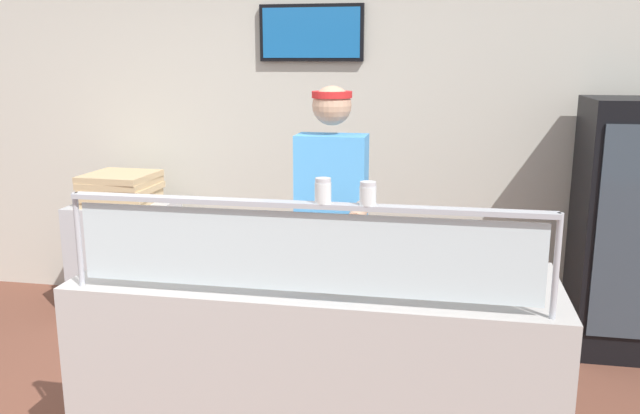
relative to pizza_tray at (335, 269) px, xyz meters
The scene contains 12 objects.
ground_plane 1.12m from the pizza_tray, 97.38° to the left, with size 12.00×12.00×0.00m, color brown.
shop_rear_unit 2.09m from the pizza_tray, 92.15° to the left, with size 6.52×0.13×2.70m.
serving_counter 0.50m from the pizza_tray, 144.95° to the right, with size 2.12×0.78×0.95m, color #BCB7B2.
sneeze_guard 0.46m from the pizza_tray, 100.83° to the right, with size 1.95×0.06×0.41m.
pizza_tray is the anchor object (origin of this frame).
pizza_server 0.05m from the pizza_tray, 27.57° to the right, with size 0.07×0.28×0.01m, color #ADAFB7.
parmesan_shaker 0.58m from the pizza_tray, 87.77° to the right, with size 0.06×0.06×0.10m.
pepper_flake_shaker 0.60m from the pizza_tray, 63.64° to the right, with size 0.06×0.06×0.09m.
worker_figure 0.66m from the pizza_tray, 101.07° to the left, with size 0.41×0.50×1.76m.
drink_fridge 2.32m from the pizza_tray, 44.11° to the left, with size 0.65×0.64×1.66m.
prep_shelf 2.49m from the pizza_tray, 139.86° to the left, with size 0.70×0.55×0.85m, color #B7BABF.
pizza_box_stack 2.43m from the pizza_tray, 139.94° to the left, with size 0.50×0.50×0.22m.
Camera 1 is at (1.60, -2.37, 1.90)m, focal length 36.95 mm.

